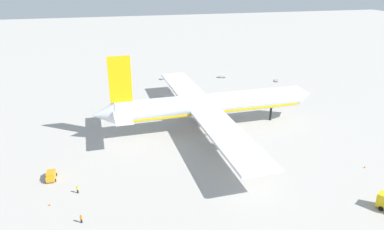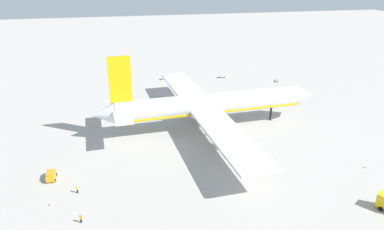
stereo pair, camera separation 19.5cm
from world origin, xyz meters
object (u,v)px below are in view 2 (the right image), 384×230
Objects in this scene: traffic_cone_0 at (49,204)px; airliner at (208,105)px; baggage_cart_0 at (163,79)px; baggage_cart_2 at (222,76)px; baggage_cart_1 at (276,81)px; ground_worker_2 at (77,189)px; service_van at (51,175)px; traffic_cone_1 at (365,167)px; ground_worker_1 at (81,219)px.

airliner is at bearing 35.66° from traffic_cone_0.
baggage_cart_2 is at bearing -8.02° from baggage_cart_0.
ground_worker_2 is (-78.14, -66.25, 0.61)m from baggage_cart_1.
service_van reaches higher than traffic_cone_1.
baggage_cart_2 is 6.38× the size of traffic_cone_0.
traffic_cone_0 is at bearing -144.34° from airliner.
service_van reaches higher than baggage_cart_0.
baggage_cart_1 is at bearing 35.13° from service_van.
airliner is 44.19m from traffic_cone_1.
ground_worker_1 is 9.45m from traffic_cone_0.
service_van is at bearing -117.09° from baggage_cart_0.
baggage_cart_0 is at bearing 66.26° from traffic_cone_0.
baggage_cart_0 is 92.79m from traffic_cone_1.
ground_worker_2 is (-35.99, -26.36, -6.34)m from airliner.
ground_worker_1 is 10.26m from ground_worker_2.
ground_worker_2 is (-57.43, -77.09, 0.20)m from baggage_cart_2.
ground_worker_2 reaches higher than baggage_cart_1.
traffic_cone_1 is at bearing 4.05° from ground_worker_1.
airliner is 141.17× the size of traffic_cone_0.
traffic_cone_0 is (-83.36, -69.47, 0.01)m from baggage_cart_1.
baggage_cart_2 is 6.38× the size of traffic_cone_1.
traffic_cone_1 is at bearing -4.89° from ground_worker_2.
baggage_cart_1 is 2.06× the size of ground_worker_2.
ground_worker_2 is at bearing -111.44° from baggage_cart_0.
traffic_cone_1 is (65.69, -5.62, -0.60)m from ground_worker_2.
baggage_cart_0 is 0.90× the size of baggage_cart_2.
ground_worker_2 reaches higher than baggage_cart_0.
ground_worker_1 is (-34.87, -36.55, -6.34)m from airliner.
service_van reaches higher than traffic_cone_0.
baggage_cart_2 reaches higher than traffic_cone_0.
baggage_cart_0 is 25.99m from baggage_cart_2.
baggage_cart_2 is at bearing 67.10° from airliner.
airliner reaches higher than traffic_cone_1.
ground_worker_1 is at bearing -175.95° from traffic_cone_1.
traffic_cone_1 is (8.26, -82.71, -0.40)m from baggage_cart_2.
baggage_cart_1 is 1.01× the size of baggage_cart_2.
service_van is (-41.98, -19.30, -6.19)m from airliner.
baggage_cart_0 is 5.77× the size of traffic_cone_0.
ground_worker_1 reaches higher than traffic_cone_1.
baggage_cart_1 is at bearing 44.79° from ground_worker_1.
baggage_cart_2 is 2.03× the size of ground_worker_1.
service_van is 7.35× the size of traffic_cone_1.
ground_worker_2 is 65.93m from traffic_cone_1.
ground_worker_1 is (7.11, -17.25, -0.15)m from service_van.
airliner reaches higher than service_van.
ground_worker_1 is at bearing -83.73° from ground_worker_2.
service_van is 82.74m from baggage_cart_0.
traffic_cone_0 is (-36.91, -83.93, 0.01)m from baggage_cart_0.
traffic_cone_1 reaches higher than baggage_cart_1.
airliner reaches higher than baggage_cart_2.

